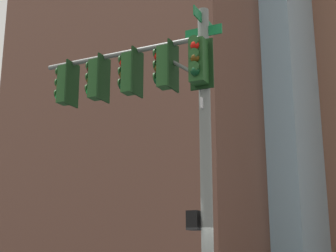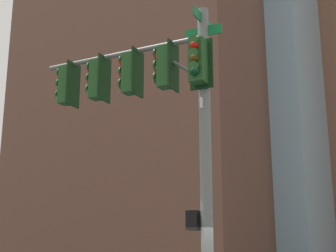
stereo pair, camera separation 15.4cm
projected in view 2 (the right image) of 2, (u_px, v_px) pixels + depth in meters
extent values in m
cylinder|color=slate|center=(206.00, 169.00, 10.67)|extent=(0.26, 0.26, 7.43)
cylinder|color=slate|center=(121.00, 54.00, 12.39)|extent=(4.38, 0.49, 0.12)
cylinder|color=slate|center=(172.00, 62.00, 11.66)|extent=(1.04, 0.17, 0.75)
cube|color=#0F6B33|center=(203.00, 20.00, 11.54)|extent=(0.12, 1.10, 0.24)
cube|color=#0F6B33|center=(203.00, 32.00, 11.46)|extent=(0.90, 0.10, 0.24)
cube|color=white|center=(205.00, 105.00, 11.03)|extent=(0.07, 0.45, 0.24)
cube|color=#1E4C1E|center=(166.00, 67.00, 11.71)|extent=(0.37, 0.37, 1.00)
cube|color=black|center=(173.00, 66.00, 11.62)|extent=(0.09, 0.55, 1.16)
sphere|color=red|center=(158.00, 57.00, 11.87)|extent=(0.20, 0.20, 0.20)
cylinder|color=#1E4C1E|center=(156.00, 54.00, 11.92)|extent=(0.06, 0.23, 0.23)
sphere|color=#4C330A|center=(158.00, 69.00, 11.80)|extent=(0.20, 0.20, 0.20)
cylinder|color=#1E4C1E|center=(156.00, 65.00, 11.85)|extent=(0.06, 0.23, 0.23)
sphere|color=#0A3819|center=(158.00, 81.00, 11.72)|extent=(0.20, 0.20, 0.20)
cylinder|color=#1E4C1E|center=(156.00, 77.00, 11.77)|extent=(0.06, 0.23, 0.23)
cube|color=#1E4C1E|center=(131.00, 74.00, 12.12)|extent=(0.37, 0.37, 1.00)
cube|color=black|center=(138.00, 72.00, 12.04)|extent=(0.09, 0.55, 1.16)
sphere|color=red|center=(124.00, 63.00, 12.29)|extent=(0.20, 0.20, 0.20)
cylinder|color=#1E4C1E|center=(122.00, 60.00, 12.34)|extent=(0.06, 0.23, 0.23)
sphere|color=#4C330A|center=(123.00, 75.00, 12.21)|extent=(0.20, 0.20, 0.20)
cylinder|color=#1E4C1E|center=(121.00, 72.00, 12.26)|extent=(0.06, 0.23, 0.23)
sphere|color=#0A3819|center=(123.00, 87.00, 12.14)|extent=(0.20, 0.20, 0.20)
cylinder|color=#1E4C1E|center=(121.00, 84.00, 12.19)|extent=(0.06, 0.23, 0.23)
cube|color=#1E4C1E|center=(98.00, 80.00, 12.54)|extent=(0.37, 0.37, 1.00)
cube|color=black|center=(104.00, 79.00, 12.45)|extent=(0.09, 0.55, 1.16)
sphere|color=#470A07|center=(92.00, 70.00, 12.70)|extent=(0.20, 0.20, 0.20)
cylinder|color=#1E4C1E|center=(90.00, 67.00, 12.75)|extent=(0.06, 0.23, 0.23)
sphere|color=#4C330A|center=(91.00, 81.00, 12.63)|extent=(0.20, 0.20, 0.20)
cylinder|color=#1E4C1E|center=(89.00, 78.00, 12.68)|extent=(0.06, 0.23, 0.23)
sphere|color=green|center=(91.00, 92.00, 12.55)|extent=(0.20, 0.20, 0.20)
cylinder|color=#1E4C1E|center=(89.00, 89.00, 12.60)|extent=(0.06, 0.23, 0.23)
cube|color=#1E4C1E|center=(67.00, 85.00, 12.95)|extent=(0.37, 0.37, 1.00)
cube|color=black|center=(73.00, 84.00, 12.87)|extent=(0.09, 0.55, 1.16)
sphere|color=#470A07|center=(61.00, 76.00, 13.12)|extent=(0.20, 0.20, 0.20)
cylinder|color=#1E4C1E|center=(60.00, 73.00, 13.17)|extent=(0.06, 0.23, 0.23)
sphere|color=#4C330A|center=(61.00, 87.00, 13.04)|extent=(0.20, 0.20, 0.20)
cylinder|color=#1E4C1E|center=(59.00, 84.00, 13.09)|extent=(0.06, 0.23, 0.23)
sphere|color=green|center=(60.00, 98.00, 12.97)|extent=(0.20, 0.20, 0.20)
cylinder|color=#1E4C1E|center=(58.00, 95.00, 13.02)|extent=(0.06, 0.23, 0.23)
cube|color=#1E4C1E|center=(198.00, 61.00, 10.97)|extent=(0.37, 0.37, 1.00)
cube|color=black|center=(201.00, 64.00, 11.14)|extent=(0.55, 0.09, 1.16)
sphere|color=red|center=(194.00, 45.00, 10.87)|extent=(0.20, 0.20, 0.20)
cylinder|color=#1E4C1E|center=(193.00, 40.00, 10.84)|extent=(0.23, 0.06, 0.23)
sphere|color=#4C330A|center=(194.00, 58.00, 10.79)|extent=(0.20, 0.20, 0.20)
cylinder|color=#1E4C1E|center=(193.00, 53.00, 10.76)|extent=(0.23, 0.06, 0.23)
sphere|color=#0A3819|center=(194.00, 71.00, 10.72)|extent=(0.20, 0.20, 0.20)
cylinder|color=#1E4C1E|center=(193.00, 66.00, 10.69)|extent=(0.23, 0.06, 0.23)
cube|color=black|center=(195.00, 221.00, 10.53)|extent=(0.28, 0.38, 0.40)
cube|color=#EA5914|center=(189.00, 221.00, 10.59)|extent=(0.04, 0.25, 0.28)
cube|color=brown|center=(159.00, 81.00, 50.91)|extent=(22.56, 19.43, 38.20)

